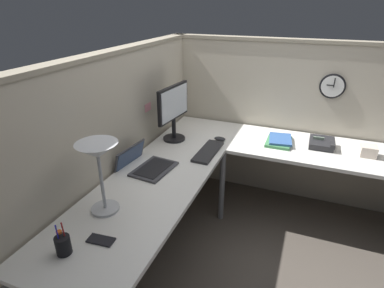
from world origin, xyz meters
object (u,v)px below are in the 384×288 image
laptop (143,164)px  tissue_box (368,151)px  computer_mouse (220,139)px  pen_cup (63,245)px  book_stack (279,141)px  wall_clock (332,86)px  keyboard (208,151)px  desk_lamp_dome (98,156)px  monitor (174,109)px  cell_phone (101,240)px  office_phone (322,144)px

laptop → tissue_box: bearing=-62.4°
computer_mouse → pen_cup: (-1.62, 0.32, 0.04)m
book_stack → tissue_box: tissue_box is taller
pen_cup → book_stack: (1.77, -0.83, -0.03)m
laptop → wall_clock: bearing=-46.8°
keyboard → desk_lamp_dome: (-0.97, 0.33, 0.35)m
tissue_box → wall_clock: 0.65m
monitor → desk_lamp_dome: monitor is taller
laptop → cell_phone: laptop is taller
laptop → desk_lamp_dome: bearing=-174.8°
computer_mouse → monitor: bearing=108.0°
office_phone → book_stack: 0.36m
office_phone → tissue_box: 0.35m
monitor → wall_clock: size_ratio=2.27×
tissue_box → computer_mouse: bearing=96.9°
office_phone → pen_cup: bearing=146.6°
laptop → keyboard: laptop is taller
desk_lamp_dome → office_phone: (1.43, -1.21, -0.33)m
pen_cup → book_stack: 1.95m
laptop → book_stack: 1.23m
monitor → pen_cup: size_ratio=2.78×
desk_lamp_dome → pen_cup: bearing=-176.2°
keyboard → cell_phone: keyboard is taller
monitor → pen_cup: monitor is taller
office_phone → book_stack: office_phone is taller
tissue_box → wall_clock: (0.35, 0.34, 0.42)m
desk_lamp_dome → cell_phone: (-0.24, -0.14, -0.36)m
pen_cup → cell_phone: pen_cup is taller
book_stack → computer_mouse: bearing=105.7°
pen_cup → desk_lamp_dome: bearing=3.8°
monitor → wall_clock: wall_clock is taller
office_phone → monitor: bearing=103.7°
computer_mouse → book_stack: bearing=-74.3°
office_phone → computer_mouse: bearing=101.7°
computer_mouse → book_stack: size_ratio=0.35×
office_phone → book_stack: size_ratio=0.70×
laptop → pen_cup: pen_cup is taller
book_stack → monitor: bearing=106.7°
office_phone → tissue_box: office_phone is taller
desk_lamp_dome → wall_clock: (1.75, -1.22, 0.10)m
book_stack → wall_clock: (0.36, -0.36, 0.44)m
book_stack → cell_phone: bearing=156.3°
office_phone → keyboard: bearing=117.3°
cell_phone → office_phone: size_ratio=0.69×
pen_cup → office_phone: size_ratio=0.86×
monitor → tissue_box: 1.65m
laptop → book_stack: size_ratio=1.39×
pen_cup → tissue_box: 2.35m
computer_mouse → tissue_box: tissue_box is taller
wall_clock → cell_phone: bearing=151.5°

